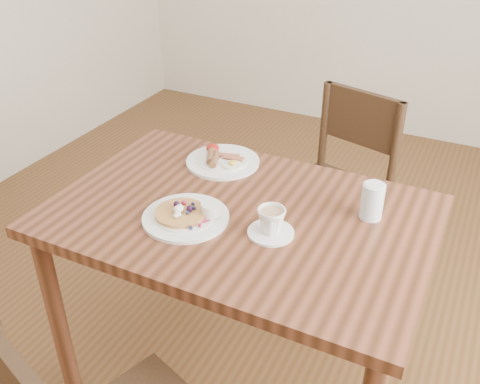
% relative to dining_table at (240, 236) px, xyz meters
% --- Properties ---
extents(ground, '(5.00, 5.00, 0.00)m').
position_rel_dining_table_xyz_m(ground, '(0.00, 0.00, -0.65)').
color(ground, '#553318').
rests_on(ground, ground).
extents(dining_table, '(1.20, 0.80, 0.75)m').
position_rel_dining_table_xyz_m(dining_table, '(0.00, 0.00, 0.00)').
color(dining_table, brown).
rests_on(dining_table, ground).
extents(chair_far, '(0.52, 0.52, 0.88)m').
position_rel_dining_table_xyz_m(chair_far, '(0.12, 0.74, -0.16)').
color(chair_far, '#362313').
rests_on(chair_far, ground).
extents(pancake_plate, '(0.27, 0.27, 0.06)m').
position_rel_dining_table_xyz_m(pancake_plate, '(-0.13, -0.11, 0.11)').
color(pancake_plate, white).
rests_on(pancake_plate, dining_table).
extents(breakfast_plate, '(0.27, 0.27, 0.04)m').
position_rel_dining_table_xyz_m(breakfast_plate, '(-0.20, 0.26, 0.11)').
color(breakfast_plate, white).
rests_on(breakfast_plate, dining_table).
extents(teacup_saucer, '(0.14, 0.14, 0.09)m').
position_rel_dining_table_xyz_m(teacup_saucer, '(0.14, -0.07, 0.14)').
color(teacup_saucer, white).
rests_on(teacup_saucer, dining_table).
extents(water_glass, '(0.07, 0.07, 0.12)m').
position_rel_dining_table_xyz_m(water_glass, '(0.38, 0.15, 0.16)').
color(water_glass, silver).
rests_on(water_glass, dining_table).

